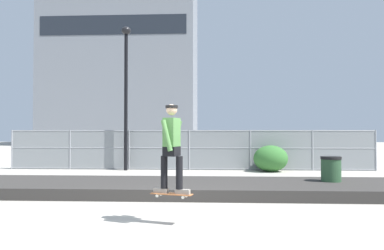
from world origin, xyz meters
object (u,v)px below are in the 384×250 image
skateboard (172,194)px  trash_bin (331,174)px  skater (172,143)px  shrub_left (271,159)px  parked_car_near (141,149)px  street_lamp (126,80)px

skateboard → trash_bin: (4.24, 3.94, -0.05)m
skater → shrub_left: bearing=70.1°
skateboard → shrub_left: bearing=70.1°
shrub_left → trash_bin: shrub_left is taller
skateboard → parked_car_near: bearing=103.4°
skateboard → street_lamp: street_lamp is taller
skateboard → parked_car_near: size_ratio=0.18×
skater → parked_car_near: bearing=103.4°
skateboard → skater: skater is taller
trash_bin → skateboard: bearing=-137.1°
parked_car_near → shrub_left: parked_car_near is taller
parked_car_near → shrub_left: (6.42, -3.38, -0.25)m
skateboard → parked_car_near: 13.08m
skater → shrub_left: (3.39, 9.35, -0.95)m
trash_bin → shrub_left: bearing=98.9°
parked_car_near → trash_bin: parked_car_near is taller
street_lamp → parked_car_near: size_ratio=1.46×
shrub_left → skater: bearing=-109.9°
skateboard → shrub_left: (3.39, 9.35, 0.02)m
parked_car_near → shrub_left: size_ratio=3.01×
street_lamp → trash_bin: size_ratio=6.43×
skater → shrub_left: 9.99m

